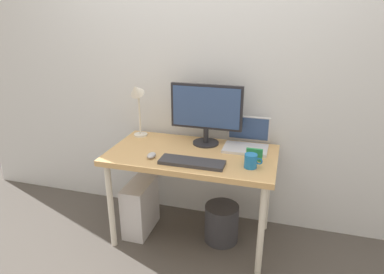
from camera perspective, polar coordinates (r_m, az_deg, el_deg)
ground_plane at (r=2.80m, az=0.00°, el=-16.40°), size 6.00×6.00×0.00m
back_wall at (r=2.64m, az=2.38°, el=12.15°), size 4.40×0.04×2.60m
desk at (r=2.47m, az=0.00°, el=-4.18°), size 1.21×0.65×0.73m
monitor at (r=2.51m, az=2.43°, el=4.46°), size 0.54×0.20×0.46m
laptop at (r=2.55m, az=9.26°, el=-0.50°), size 0.32×0.27×0.23m
desk_lamp at (r=2.68m, az=-9.31°, el=6.51°), size 0.11×0.16×0.45m
keyboard at (r=2.26m, az=-0.03°, el=-4.30°), size 0.44×0.14×0.02m
mouse at (r=2.37m, az=-6.88°, el=-3.10°), size 0.06×0.09×0.03m
coffee_mug at (r=2.22m, az=9.94°, el=-4.02°), size 0.12×0.08×0.09m
photo_frame at (r=2.32m, az=10.50°, el=-2.96°), size 0.11×0.02×0.09m
computer_tower at (r=2.79m, az=-8.73°, el=-11.61°), size 0.18×0.36×0.42m
wastebasket at (r=2.69m, az=5.02°, el=-14.31°), size 0.26×0.26×0.30m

